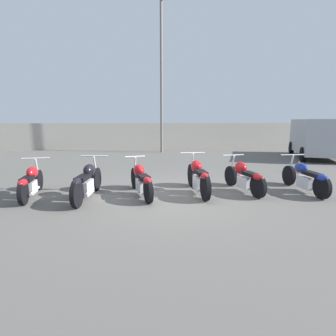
{
  "coord_description": "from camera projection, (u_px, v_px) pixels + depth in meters",
  "views": [
    {
      "loc": [
        -0.82,
        -6.62,
        1.96
      ],
      "look_at": [
        0.0,
        0.52,
        0.65
      ],
      "focal_mm": 28.0,
      "sensor_mm": 36.0,
      "label": 1
    }
  ],
  "objects": [
    {
      "name": "motorcycle_slot_2",
      "position": [
        141.0,
        180.0,
        6.87
      ],
      "size": [
        0.73,
        2.03,
        0.97
      ],
      "rotation": [
        0.0,
        0.0,
        0.23
      ],
      "color": "black",
      "rests_on": "ground_plane"
    },
    {
      "name": "ground_plane",
      "position": [
        170.0,
        196.0,
        6.91
      ],
      "size": [
        60.0,
        60.0,
        0.0
      ],
      "primitive_type": "plane",
      "color": "#5B5954"
    },
    {
      "name": "motorcycle_slot_5",
      "position": [
        305.0,
        178.0,
        7.23
      ],
      "size": [
        0.74,
        2.07,
        0.97
      ],
      "rotation": [
        0.0,
        0.0,
        0.0
      ],
      "color": "black",
      "rests_on": "ground_plane"
    },
    {
      "name": "motorcycle_slot_4",
      "position": [
        244.0,
        177.0,
        7.25
      ],
      "size": [
        0.69,
        1.95,
        0.97
      ],
      "rotation": [
        0.0,
        0.0,
        0.18
      ],
      "color": "black",
      "rests_on": "ground_plane"
    },
    {
      "name": "fence_back",
      "position": [
        150.0,
        136.0,
        18.06
      ],
      "size": [
        40.0,
        0.04,
        1.77
      ],
      "color": "#9E998E",
      "rests_on": "ground_plane"
    },
    {
      "name": "motorcycle_slot_0",
      "position": [
        31.0,
        182.0,
        6.73
      ],
      "size": [
        0.73,
        1.95,
        0.94
      ],
      "rotation": [
        0.0,
        0.0,
        0.1
      ],
      "color": "black",
      "rests_on": "ground_plane"
    },
    {
      "name": "traffic_cone_near",
      "position": [
        299.0,
        167.0,
        9.93
      ],
      "size": [
        0.35,
        0.35,
        0.46
      ],
      "color": "orange",
      "rests_on": "ground_plane"
    },
    {
      "name": "light_pole_left",
      "position": [
        161.0,
        65.0,
        15.44
      ],
      "size": [
        0.7,
        0.35,
        8.97
      ],
      "color": "slate",
      "rests_on": "ground_plane"
    },
    {
      "name": "motorcycle_slot_1",
      "position": [
        87.0,
        181.0,
        6.61
      ],
      "size": [
        0.74,
        2.17,
        1.01
      ],
      "rotation": [
        0.0,
        0.0,
        -0.14
      ],
      "color": "black",
      "rests_on": "ground_plane"
    },
    {
      "name": "parked_van",
      "position": [
        318.0,
        136.0,
        13.72
      ],
      "size": [
        3.59,
        4.92,
        2.02
      ],
      "rotation": [
        0.0,
        0.0,
        -0.39
      ],
      "color": "#999EA8",
      "rests_on": "ground_plane"
    },
    {
      "name": "motorcycle_slot_3",
      "position": [
        198.0,
        177.0,
        7.1
      ],
      "size": [
        0.73,
        2.14,
        1.04
      ],
      "rotation": [
        0.0,
        0.0,
        0.03
      ],
      "color": "black",
      "rests_on": "ground_plane"
    }
  ]
}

